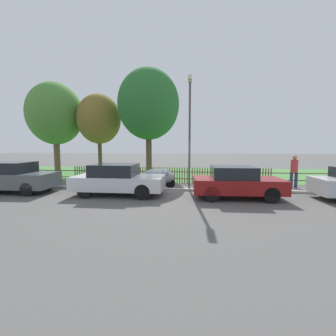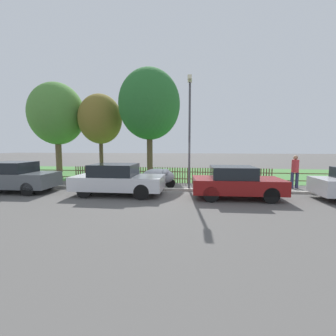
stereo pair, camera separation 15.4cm
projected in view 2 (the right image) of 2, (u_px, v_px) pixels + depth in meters
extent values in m
plane|color=#565451|center=(163.00, 191.00, 11.62)|extent=(120.00, 120.00, 0.00)
cube|color=#B2ADA3|center=(163.00, 189.00, 11.71)|extent=(38.49, 0.20, 0.12)
cube|color=#477F3D|center=(176.00, 173.00, 18.90)|extent=(38.49, 9.76, 0.01)
cube|color=brown|center=(169.00, 179.00, 14.08)|extent=(38.49, 0.03, 0.05)
cube|color=brown|center=(169.00, 172.00, 14.04)|extent=(38.49, 0.03, 0.05)
cube|color=brown|center=(76.00, 174.00, 14.77)|extent=(0.06, 0.03, 0.98)
cube|color=brown|center=(78.00, 174.00, 14.75)|extent=(0.06, 0.03, 0.98)
cube|color=brown|center=(81.00, 174.00, 14.74)|extent=(0.06, 0.03, 0.98)
cube|color=brown|center=(83.00, 174.00, 14.72)|extent=(0.06, 0.03, 0.98)
cube|color=brown|center=(85.00, 174.00, 14.70)|extent=(0.06, 0.03, 0.98)
cube|color=brown|center=(87.00, 174.00, 14.68)|extent=(0.06, 0.03, 0.98)
cube|color=brown|center=(90.00, 174.00, 14.66)|extent=(0.06, 0.03, 0.98)
cube|color=brown|center=(92.00, 174.00, 14.64)|extent=(0.06, 0.03, 0.98)
cube|color=brown|center=(94.00, 174.00, 14.62)|extent=(0.06, 0.03, 0.98)
cube|color=brown|center=(96.00, 174.00, 14.61)|extent=(0.06, 0.03, 0.98)
cube|color=brown|center=(99.00, 174.00, 14.59)|extent=(0.06, 0.03, 0.98)
cube|color=brown|center=(101.00, 174.00, 14.57)|extent=(0.06, 0.03, 0.98)
cube|color=brown|center=(103.00, 174.00, 14.55)|extent=(0.06, 0.03, 0.98)
cube|color=brown|center=(106.00, 174.00, 14.53)|extent=(0.06, 0.03, 0.98)
cube|color=brown|center=(108.00, 174.00, 14.51)|extent=(0.06, 0.03, 0.98)
cube|color=brown|center=(110.00, 174.00, 14.49)|extent=(0.06, 0.03, 0.98)
cube|color=brown|center=(112.00, 174.00, 14.47)|extent=(0.06, 0.03, 0.98)
cube|color=brown|center=(115.00, 174.00, 14.46)|extent=(0.06, 0.03, 0.98)
cube|color=brown|center=(117.00, 174.00, 14.44)|extent=(0.06, 0.03, 0.98)
cube|color=brown|center=(119.00, 174.00, 14.42)|extent=(0.06, 0.03, 0.98)
cube|color=brown|center=(122.00, 174.00, 14.40)|extent=(0.06, 0.03, 0.98)
cube|color=brown|center=(124.00, 174.00, 14.38)|extent=(0.06, 0.03, 0.98)
cube|color=brown|center=(127.00, 175.00, 14.36)|extent=(0.06, 0.03, 0.98)
cube|color=brown|center=(129.00, 175.00, 14.34)|extent=(0.06, 0.03, 0.98)
cube|color=brown|center=(131.00, 175.00, 14.32)|extent=(0.06, 0.03, 0.98)
cube|color=brown|center=(134.00, 175.00, 14.31)|extent=(0.06, 0.03, 0.98)
cube|color=brown|center=(136.00, 175.00, 14.29)|extent=(0.06, 0.03, 0.98)
cube|color=brown|center=(138.00, 175.00, 14.27)|extent=(0.06, 0.03, 0.98)
cube|color=brown|center=(141.00, 175.00, 14.25)|extent=(0.06, 0.03, 0.98)
cube|color=brown|center=(143.00, 175.00, 14.23)|extent=(0.06, 0.03, 0.98)
cube|color=brown|center=(146.00, 175.00, 14.21)|extent=(0.06, 0.03, 0.98)
cube|color=brown|center=(148.00, 175.00, 14.19)|extent=(0.06, 0.03, 0.98)
cube|color=brown|center=(150.00, 175.00, 14.18)|extent=(0.06, 0.03, 0.98)
cube|color=brown|center=(153.00, 175.00, 14.16)|extent=(0.06, 0.03, 0.98)
cube|color=brown|center=(155.00, 175.00, 14.14)|extent=(0.06, 0.03, 0.98)
cube|color=brown|center=(158.00, 175.00, 14.12)|extent=(0.06, 0.03, 0.98)
cube|color=brown|center=(160.00, 175.00, 14.10)|extent=(0.06, 0.03, 0.98)
cube|color=brown|center=(163.00, 175.00, 14.08)|extent=(0.06, 0.03, 0.98)
cube|color=brown|center=(165.00, 175.00, 14.06)|extent=(0.06, 0.03, 0.98)
cube|color=brown|center=(168.00, 175.00, 14.04)|extent=(0.06, 0.03, 0.98)
cube|color=brown|center=(170.00, 175.00, 14.03)|extent=(0.06, 0.03, 0.98)
cube|color=brown|center=(172.00, 175.00, 14.01)|extent=(0.06, 0.03, 0.98)
cube|color=brown|center=(175.00, 175.00, 13.99)|extent=(0.06, 0.03, 0.98)
cube|color=brown|center=(177.00, 175.00, 13.97)|extent=(0.06, 0.03, 0.98)
cube|color=brown|center=(180.00, 175.00, 13.95)|extent=(0.06, 0.03, 0.98)
cube|color=brown|center=(182.00, 175.00, 13.93)|extent=(0.06, 0.03, 0.98)
cube|color=brown|center=(185.00, 175.00, 13.91)|extent=(0.06, 0.03, 0.98)
cube|color=brown|center=(187.00, 175.00, 13.89)|extent=(0.06, 0.03, 0.98)
cube|color=brown|center=(190.00, 176.00, 13.88)|extent=(0.06, 0.03, 0.98)
cube|color=brown|center=(193.00, 176.00, 13.86)|extent=(0.06, 0.03, 0.98)
cube|color=brown|center=(195.00, 176.00, 13.84)|extent=(0.06, 0.03, 0.98)
cube|color=brown|center=(198.00, 176.00, 13.82)|extent=(0.06, 0.03, 0.98)
cube|color=brown|center=(200.00, 176.00, 13.80)|extent=(0.06, 0.03, 0.98)
cube|color=brown|center=(203.00, 176.00, 13.78)|extent=(0.06, 0.03, 0.98)
cube|color=brown|center=(205.00, 176.00, 13.76)|extent=(0.06, 0.03, 0.98)
cube|color=brown|center=(208.00, 176.00, 13.75)|extent=(0.06, 0.03, 0.98)
cube|color=brown|center=(210.00, 176.00, 13.73)|extent=(0.06, 0.03, 0.98)
cube|color=brown|center=(213.00, 176.00, 13.71)|extent=(0.06, 0.03, 0.98)
cube|color=brown|center=(216.00, 176.00, 13.69)|extent=(0.06, 0.03, 0.98)
cube|color=brown|center=(218.00, 176.00, 13.67)|extent=(0.06, 0.03, 0.98)
cube|color=brown|center=(221.00, 176.00, 13.65)|extent=(0.06, 0.03, 0.98)
cube|color=brown|center=(223.00, 176.00, 13.63)|extent=(0.06, 0.03, 0.98)
cube|color=brown|center=(226.00, 176.00, 13.61)|extent=(0.06, 0.03, 0.98)
cube|color=brown|center=(229.00, 176.00, 13.60)|extent=(0.06, 0.03, 0.98)
cube|color=brown|center=(231.00, 176.00, 13.58)|extent=(0.06, 0.03, 0.98)
cube|color=brown|center=(234.00, 176.00, 13.56)|extent=(0.06, 0.03, 0.98)
cube|color=brown|center=(237.00, 176.00, 13.54)|extent=(0.06, 0.03, 0.98)
cube|color=brown|center=(239.00, 176.00, 13.52)|extent=(0.06, 0.03, 0.98)
cube|color=brown|center=(242.00, 176.00, 13.50)|extent=(0.06, 0.03, 0.98)
cube|color=brown|center=(245.00, 176.00, 13.48)|extent=(0.06, 0.03, 0.98)
cube|color=brown|center=(247.00, 176.00, 13.46)|extent=(0.06, 0.03, 0.98)
cube|color=brown|center=(250.00, 176.00, 13.45)|extent=(0.06, 0.03, 0.98)
cube|color=brown|center=(253.00, 176.00, 13.43)|extent=(0.06, 0.03, 0.98)
cube|color=brown|center=(255.00, 177.00, 13.41)|extent=(0.06, 0.03, 0.98)
cube|color=brown|center=(258.00, 177.00, 13.39)|extent=(0.06, 0.03, 0.98)
cube|color=brown|center=(261.00, 177.00, 13.37)|extent=(0.06, 0.03, 0.98)
cube|color=brown|center=(263.00, 177.00, 13.35)|extent=(0.06, 0.03, 0.98)
cube|color=brown|center=(266.00, 177.00, 13.33)|extent=(0.06, 0.03, 0.98)
cube|color=brown|center=(269.00, 177.00, 13.32)|extent=(0.06, 0.03, 0.98)
cube|color=brown|center=(272.00, 177.00, 13.30)|extent=(0.06, 0.03, 0.98)
cube|color=#51565B|center=(16.00, 180.00, 11.26)|extent=(3.89, 1.92, 0.72)
cube|color=black|center=(12.00, 167.00, 11.21)|extent=(1.89, 1.67, 0.53)
cylinder|color=black|center=(49.00, 183.00, 12.00)|extent=(0.63, 0.16, 0.63)
cylinder|color=black|center=(28.00, 189.00, 10.37)|extent=(0.63, 0.16, 0.63)
cylinder|color=black|center=(8.00, 183.00, 12.20)|extent=(0.63, 0.16, 0.63)
cube|color=silver|center=(119.00, 182.00, 10.60)|extent=(4.18, 1.88, 0.63)
cube|color=black|center=(114.00, 170.00, 10.56)|extent=(2.01, 1.69, 0.55)
cylinder|color=black|center=(150.00, 185.00, 11.32)|extent=(0.68, 0.14, 0.68)
cylinder|color=black|center=(141.00, 192.00, 9.61)|extent=(0.68, 0.14, 0.68)
cylinder|color=black|center=(101.00, 184.00, 11.64)|extent=(0.68, 0.14, 0.68)
cylinder|color=black|center=(84.00, 191.00, 9.92)|extent=(0.68, 0.14, 0.68)
cube|color=maroon|center=(237.00, 185.00, 9.91)|extent=(3.89, 1.93, 0.61)
cube|color=black|center=(233.00, 172.00, 9.87)|extent=(1.89, 1.69, 0.52)
cylinder|color=black|center=(258.00, 188.00, 10.66)|extent=(0.66, 0.16, 0.65)
cylinder|color=black|center=(271.00, 196.00, 8.99)|extent=(0.66, 0.16, 0.65)
cylinder|color=black|center=(208.00, 187.00, 10.88)|extent=(0.66, 0.16, 0.65)
cylinder|color=black|center=(211.00, 194.00, 9.21)|extent=(0.66, 0.16, 0.65)
cylinder|color=black|center=(325.00, 190.00, 10.26)|extent=(0.61, 0.14, 0.61)
cylinder|color=black|center=(170.00, 183.00, 12.31)|extent=(0.53, 0.12, 0.53)
cylinder|color=black|center=(146.00, 183.00, 12.53)|extent=(0.53, 0.12, 0.53)
ellipsoid|color=gray|center=(158.00, 176.00, 12.38)|extent=(1.82, 0.76, 0.88)
ellipsoid|color=gray|center=(166.00, 172.00, 12.29)|extent=(0.45, 0.87, 0.41)
cylinder|color=brown|center=(59.00, 152.00, 19.65)|extent=(0.50, 0.50, 3.62)
ellipsoid|color=#4C8438|center=(57.00, 114.00, 19.33)|extent=(4.58, 4.58, 5.27)
cylinder|color=brown|center=(101.00, 153.00, 19.24)|extent=(0.32, 0.32, 3.44)
ellipsoid|color=olive|center=(100.00, 119.00, 18.96)|extent=(3.62, 3.62, 4.16)
cylinder|color=brown|center=(150.00, 150.00, 17.58)|extent=(0.44, 0.44, 4.01)
ellipsoid|color=#286B2D|center=(149.00, 104.00, 17.24)|extent=(4.71, 4.71, 5.41)
cylinder|color=#2D3351|center=(297.00, 180.00, 12.28)|extent=(0.16, 0.16, 0.87)
cylinder|color=#2D3351|center=(292.00, 180.00, 12.30)|extent=(0.16, 0.16, 0.87)
cylinder|color=#B73338|center=(295.00, 166.00, 12.21)|extent=(0.38, 0.38, 0.69)
sphere|color=#A37556|center=(296.00, 158.00, 12.17)|extent=(0.24, 0.24, 0.24)
cylinder|color=#47474C|center=(189.00, 137.00, 11.68)|extent=(0.11, 0.11, 5.51)
cube|color=beige|center=(190.00, 79.00, 11.05)|extent=(0.20, 0.76, 0.18)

